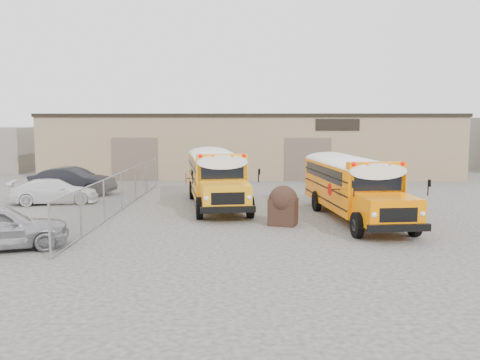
{
  "coord_description": "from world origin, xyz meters",
  "views": [
    {
      "loc": [
        0.19,
        -21.86,
        4.31
      ],
      "look_at": [
        -0.36,
        1.72,
        1.6
      ],
      "focal_mm": 40.0,
      "sensor_mm": 36.0,
      "label": 1
    }
  ],
  "objects_px": {
    "school_bus_left": "(207,163)",
    "car_white": "(55,191)",
    "school_bus_right": "(319,170)",
    "car_dark": "(73,181)",
    "tarp_bundle": "(283,205)"
  },
  "relations": [
    {
      "from": "tarp_bundle",
      "to": "car_dark",
      "type": "relative_size",
      "value": 0.34
    },
    {
      "from": "school_bus_left",
      "to": "car_white",
      "type": "xyz_separation_m",
      "value": [
        -7.31,
        -5.61,
        -0.97
      ]
    },
    {
      "from": "car_white",
      "to": "car_dark",
      "type": "relative_size",
      "value": 0.92
    },
    {
      "from": "tarp_bundle",
      "to": "car_dark",
      "type": "xyz_separation_m",
      "value": [
        -11.49,
        8.48,
        -0.05
      ]
    },
    {
      "from": "school_bus_left",
      "to": "school_bus_right",
      "type": "height_order",
      "value": "school_bus_left"
    },
    {
      "from": "car_white",
      "to": "school_bus_right",
      "type": "bearing_deg",
      "value": -94.57
    },
    {
      "from": "school_bus_left",
      "to": "car_white",
      "type": "height_order",
      "value": "school_bus_left"
    },
    {
      "from": "tarp_bundle",
      "to": "car_white",
      "type": "distance_m",
      "value": 12.5
    },
    {
      "from": "school_bus_right",
      "to": "car_dark",
      "type": "relative_size",
      "value": 2.0
    },
    {
      "from": "school_bus_left",
      "to": "school_bus_right",
      "type": "relative_size",
      "value": 1.03
    },
    {
      "from": "school_bus_right",
      "to": "car_dark",
      "type": "xyz_separation_m",
      "value": [
        -13.83,
        1.33,
        -0.79
      ]
    },
    {
      "from": "car_white",
      "to": "car_dark",
      "type": "bearing_deg",
      "value": -9.89
    },
    {
      "from": "car_white",
      "to": "car_dark",
      "type": "distance_m",
      "value": 3.24
    },
    {
      "from": "school_bus_right",
      "to": "tarp_bundle",
      "type": "bearing_deg",
      "value": -108.09
    },
    {
      "from": "tarp_bundle",
      "to": "car_white",
      "type": "height_order",
      "value": "tarp_bundle"
    }
  ]
}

